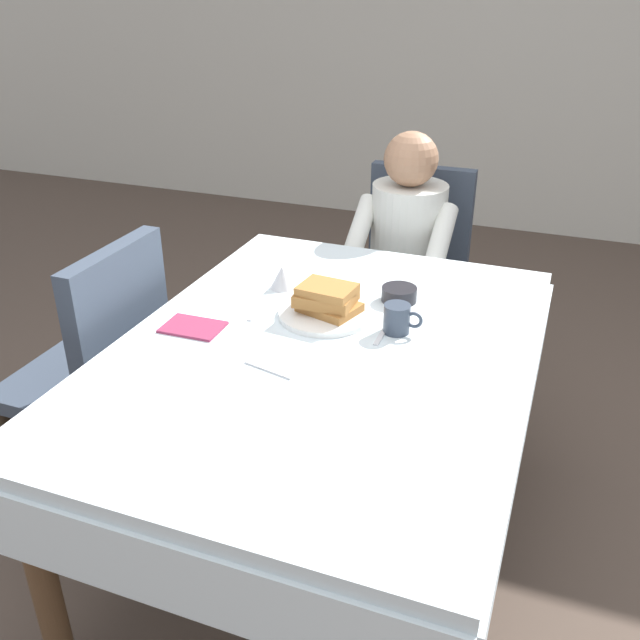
# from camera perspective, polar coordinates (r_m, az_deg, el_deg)

# --- Properties ---
(ground_plane) EXTENTS (14.00, 14.00, 0.00)m
(ground_plane) POSITION_cam_1_polar(r_m,az_deg,el_deg) (2.35, 0.21, -18.09)
(ground_plane) COLOR brown
(dining_table_main) EXTENTS (1.12, 1.52, 0.74)m
(dining_table_main) POSITION_cam_1_polar(r_m,az_deg,el_deg) (1.95, 0.24, -4.44)
(dining_table_main) COLOR silver
(dining_table_main) RESTS_ON ground
(chair_diner) EXTENTS (0.44, 0.45, 0.93)m
(chair_diner) POSITION_cam_1_polar(r_m,az_deg,el_deg) (3.01, 7.63, 4.63)
(chair_diner) COLOR #384251
(chair_diner) RESTS_ON ground
(diner_person) EXTENTS (0.40, 0.43, 1.12)m
(diner_person) POSITION_cam_1_polar(r_m,az_deg,el_deg) (2.82, 7.03, 6.11)
(diner_person) COLOR silver
(diner_person) RESTS_ON ground
(chair_left_side) EXTENTS (0.45, 0.44, 0.93)m
(chair_left_side) POSITION_cam_1_polar(r_m,az_deg,el_deg) (2.35, -17.63, -3.25)
(chair_left_side) COLOR #384251
(chair_left_side) RESTS_ON ground
(plate_breakfast) EXTENTS (0.28, 0.28, 0.02)m
(plate_breakfast) POSITION_cam_1_polar(r_m,az_deg,el_deg) (2.06, 0.45, 0.50)
(plate_breakfast) COLOR white
(plate_breakfast) RESTS_ON dining_table_main
(breakfast_stack) EXTENTS (0.20, 0.17, 0.08)m
(breakfast_stack) POSITION_cam_1_polar(r_m,az_deg,el_deg) (2.04, 0.61, 1.80)
(breakfast_stack) COLOR #A36B33
(breakfast_stack) RESTS_ON plate_breakfast
(cup_coffee) EXTENTS (0.11, 0.08, 0.08)m
(cup_coffee) POSITION_cam_1_polar(r_m,az_deg,el_deg) (1.96, 6.41, 0.11)
(cup_coffee) COLOR #333D4C
(cup_coffee) RESTS_ON dining_table_main
(bowl_butter) EXTENTS (0.11, 0.11, 0.04)m
(bowl_butter) POSITION_cam_1_polar(r_m,az_deg,el_deg) (2.16, 6.55, 2.14)
(bowl_butter) COLOR black
(bowl_butter) RESTS_ON dining_table_main
(syrup_pitcher) EXTENTS (0.08, 0.08, 0.07)m
(syrup_pitcher) POSITION_cam_1_polar(r_m,az_deg,el_deg) (2.23, -3.14, 3.55)
(syrup_pitcher) COLOR silver
(syrup_pitcher) RESTS_ON dining_table_main
(fork_left_of_plate) EXTENTS (0.03, 0.18, 0.00)m
(fork_left_of_plate) POSITION_cam_1_polar(r_m,az_deg,el_deg) (2.11, -4.58, 0.96)
(fork_left_of_plate) COLOR silver
(fork_left_of_plate) RESTS_ON dining_table_main
(knife_right_of_plate) EXTENTS (0.02, 0.20, 0.00)m
(knife_right_of_plate) POSITION_cam_1_polar(r_m,az_deg,el_deg) (1.99, 5.38, -0.75)
(knife_right_of_plate) COLOR silver
(knife_right_of_plate) RESTS_ON dining_table_main
(spoon_near_edge) EXTENTS (0.15, 0.05, 0.00)m
(spoon_near_edge) POSITION_cam_1_polar(r_m,az_deg,el_deg) (1.79, -4.28, -4.10)
(spoon_near_edge) COLOR silver
(spoon_near_edge) RESTS_ON dining_table_main
(napkin_folded) EXTENTS (0.17, 0.12, 0.01)m
(napkin_folded) POSITION_cam_1_polar(r_m,az_deg,el_deg) (2.02, -10.44, -0.58)
(napkin_folded) COLOR #8C2D4C
(napkin_folded) RESTS_ON dining_table_main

